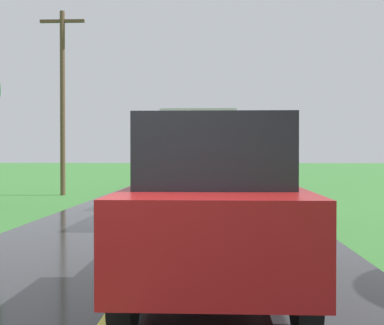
{
  "coord_description": "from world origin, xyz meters",
  "views": [
    {
      "loc": [
        0.99,
        -3.05,
        1.62
      ],
      "look_at": [
        0.35,
        11.57,
        1.4
      ],
      "focal_mm": 48.97,
      "sensor_mm": 36.0,
      "label": 1
    }
  ],
  "objects_px": {
    "banana_truck_near": "(198,160)",
    "utility_pole_roadside": "(63,97)",
    "following_car": "(214,205)",
    "banana_truck_far": "(209,158)"
  },
  "relations": [
    {
      "from": "banana_truck_near",
      "to": "banana_truck_far",
      "type": "xyz_separation_m",
      "value": [
        0.17,
        12.01,
        -0.01
      ]
    },
    {
      "from": "banana_truck_far",
      "to": "utility_pole_roadside",
      "type": "relative_size",
      "value": 0.79
    },
    {
      "from": "banana_truck_far",
      "to": "following_car",
      "type": "height_order",
      "value": "banana_truck_far"
    },
    {
      "from": "following_car",
      "to": "banana_truck_far",
      "type": "bearing_deg",
      "value": 90.76
    },
    {
      "from": "utility_pole_roadside",
      "to": "following_car",
      "type": "xyz_separation_m",
      "value": [
        6.07,
        -15.0,
        -2.87
      ]
    },
    {
      "from": "banana_truck_near",
      "to": "utility_pole_roadside",
      "type": "height_order",
      "value": "utility_pole_roadside"
    },
    {
      "from": "following_car",
      "to": "banana_truck_near",
      "type": "bearing_deg",
      "value": 93.0
    },
    {
      "from": "utility_pole_roadside",
      "to": "following_car",
      "type": "height_order",
      "value": "utility_pole_roadside"
    },
    {
      "from": "banana_truck_near",
      "to": "following_car",
      "type": "xyz_separation_m",
      "value": [
        0.44,
        -8.36,
        -0.4
      ]
    },
    {
      "from": "banana_truck_near",
      "to": "following_car",
      "type": "bearing_deg",
      "value": -87.0
    }
  ]
}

